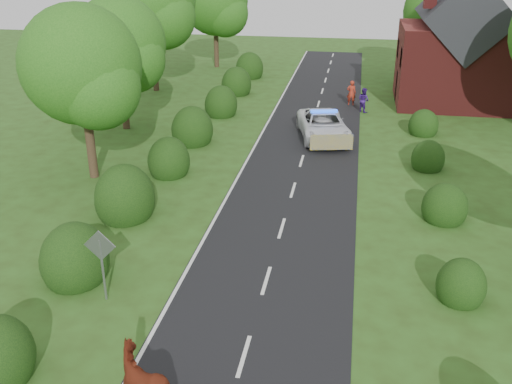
% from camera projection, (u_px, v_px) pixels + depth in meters
% --- Properties ---
extents(ground, '(120.00, 120.00, 0.00)m').
position_uv_depth(ground, '(244.00, 356.00, 16.10)').
color(ground, '#2D4517').
extents(road, '(6.00, 70.00, 0.02)m').
position_uv_depth(road, '(300.00, 168.00, 29.63)').
color(road, black).
rests_on(road, ground).
extents(road_markings, '(4.96, 70.00, 0.01)m').
position_uv_depth(road_markings, '(263.00, 180.00, 28.01)').
color(road_markings, white).
rests_on(road_markings, road).
extents(hedgerow_left, '(2.75, 50.41, 3.00)m').
position_uv_depth(hedgerow_left, '(158.00, 169.00, 27.40)').
color(hedgerow_left, black).
rests_on(hedgerow_left, ground).
extents(hedgerow_right, '(2.10, 45.78, 2.10)m').
position_uv_depth(hedgerow_right, '(441.00, 196.00, 24.94)').
color(hedgerow_right, black).
rests_on(hedgerow_right, ground).
extents(tree_left_a, '(5.74, 5.60, 8.38)m').
position_uv_depth(tree_left_a, '(85.00, 71.00, 26.22)').
color(tree_left_a, '#332316').
rests_on(tree_left_a, ground).
extents(tree_left_b, '(5.74, 5.60, 8.07)m').
position_uv_depth(tree_left_b, '(122.00, 48.00, 33.80)').
color(tree_left_b, '#332316').
rests_on(tree_left_b, ground).
extents(tree_left_c, '(6.97, 6.80, 10.22)m').
position_uv_depth(tree_left_c, '(154.00, 5.00, 42.43)').
color(tree_left_c, '#332316').
rests_on(tree_left_c, ground).
extents(tree_left_d, '(6.15, 6.00, 8.89)m').
position_uv_depth(tree_left_d, '(218.00, 5.00, 51.43)').
color(tree_left_d, '#332316').
rests_on(tree_left_d, ground).
extents(tree_right_c, '(6.15, 6.00, 8.58)m').
position_uv_depth(tree_right_c, '(444.00, 15.00, 46.63)').
color(tree_right_c, '#332316').
rests_on(tree_right_c, ground).
extents(road_sign, '(1.06, 0.08, 2.53)m').
position_uv_depth(road_sign, '(101.00, 255.00, 18.04)').
color(road_sign, gray).
rests_on(road_sign, ground).
extents(house, '(8.00, 7.40, 9.17)m').
position_uv_depth(house, '(458.00, 51.00, 40.13)').
color(house, maroon).
rests_on(house, ground).
extents(police_van, '(3.85, 6.19, 1.74)m').
position_uv_depth(police_van, '(323.00, 125.00, 33.82)').
color(police_van, silver).
rests_on(police_van, ground).
extents(pedestrian_red, '(0.66, 0.44, 1.79)m').
position_uv_depth(pedestrian_red, '(351.00, 93.00, 40.74)').
color(pedestrian_red, '#A62C1B').
rests_on(pedestrian_red, ground).
extents(pedestrian_purple, '(1.03, 1.02, 1.68)m').
position_uv_depth(pedestrian_purple, '(364.00, 100.00, 39.14)').
color(pedestrian_purple, '#3C1B76').
rests_on(pedestrian_purple, ground).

